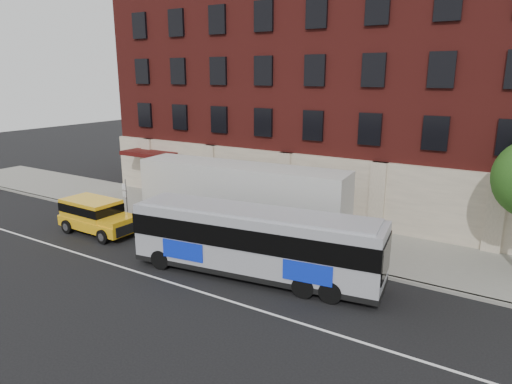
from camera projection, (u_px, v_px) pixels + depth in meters
The scene contains 9 objects.
ground at pixel (156, 285), 19.78m from camera, with size 120.00×120.00×0.00m, color black.
sidewalk at pixel (263, 227), 27.15m from camera, with size 60.00×6.00×0.15m, color gray.
kerb at pixel (234, 242), 24.69m from camera, with size 60.00×0.25×0.15m, color gray.
lane_line at pixel (164, 280), 20.19m from camera, with size 60.00×0.12×0.01m, color silver.
building at pixel (321, 94), 31.77m from camera, with size 30.00×12.10×15.00m.
sign_pole at pixel (126, 195), 28.82m from camera, with size 0.30×0.20×2.50m.
city_bus at pixel (255, 240), 20.21m from camera, with size 11.71×4.05×3.15m.
yellow_suv at pixel (95, 214), 26.07m from camera, with size 5.14×2.32×1.95m.
shipping_container at pixel (241, 201), 25.57m from camera, with size 12.39×3.58×4.07m.
Camera 1 is at (13.31, -13.06, 8.90)m, focal length 31.76 mm.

